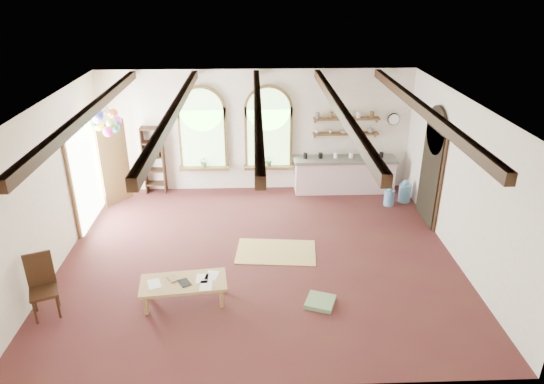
{
  "coord_description": "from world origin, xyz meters",
  "views": [
    {
      "loc": [
        -0.06,
        -8.62,
        5.36
      ],
      "look_at": [
        0.28,
        0.6,
        1.18
      ],
      "focal_mm": 32.0,
      "sensor_mm": 36.0,
      "label": 1
    }
  ],
  "objects_px": {
    "kitchen_counter": "(344,174)",
    "balloon_cluster": "(105,121)",
    "coffee_table": "(183,284)",
    "side_chair": "(45,298)"
  },
  "relations": [
    {
      "from": "kitchen_counter",
      "to": "side_chair",
      "type": "distance_m",
      "value": 7.74
    },
    {
      "from": "kitchen_counter",
      "to": "balloon_cluster",
      "type": "xyz_separation_m",
      "value": [
        -5.71,
        -1.13,
        1.85
      ]
    },
    {
      "from": "side_chair",
      "to": "balloon_cluster",
      "type": "bearing_deg",
      "value": 86.22
    },
    {
      "from": "kitchen_counter",
      "to": "side_chair",
      "type": "relative_size",
      "value": 2.39
    },
    {
      "from": "kitchen_counter",
      "to": "balloon_cluster",
      "type": "relative_size",
      "value": 2.34
    },
    {
      "from": "side_chair",
      "to": "balloon_cluster",
      "type": "relative_size",
      "value": 0.98
    },
    {
      "from": "coffee_table",
      "to": "side_chair",
      "type": "height_order",
      "value": "side_chair"
    },
    {
      "from": "kitchen_counter",
      "to": "balloon_cluster",
      "type": "bearing_deg",
      "value": -168.81
    },
    {
      "from": "coffee_table",
      "to": "side_chair",
      "type": "xyz_separation_m",
      "value": [
        -2.31,
        -0.25,
        -0.05
      ]
    },
    {
      "from": "coffee_table",
      "to": "kitchen_counter",
      "type": "bearing_deg",
      "value": 52.13
    }
  ]
}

